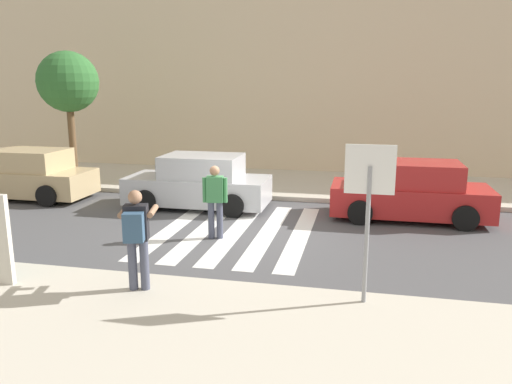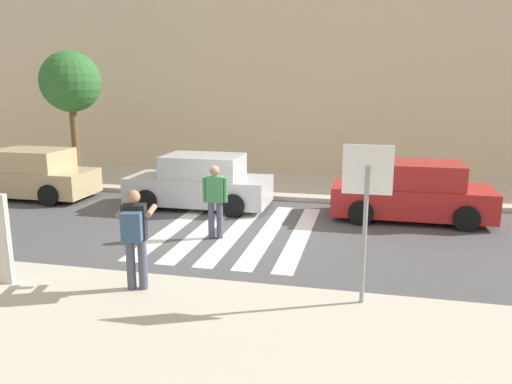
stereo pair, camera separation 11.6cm
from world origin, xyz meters
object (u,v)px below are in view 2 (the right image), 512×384
(stop_sign, at_px, (367,190))
(parked_car_tan, at_px, (30,175))
(parked_car_silver, at_px, (200,183))
(pedestrian_crossing, at_px, (215,198))
(street_tree_west, at_px, (70,83))
(parked_car_red, at_px, (413,193))
(photographer_with_backpack, at_px, (135,231))

(stop_sign, bearing_deg, parked_car_tan, 150.55)
(stop_sign, bearing_deg, parked_car_silver, 128.94)
(parked_car_silver, bearing_deg, pedestrian_crossing, -64.34)
(stop_sign, xyz_separation_m, street_tree_west, (-9.95, 7.78, 1.59))
(parked_car_tan, xyz_separation_m, parked_car_red, (11.59, 0.00, 0.00))
(photographer_with_backpack, relative_size, pedestrian_crossing, 1.00)
(pedestrian_crossing, relative_size, street_tree_west, 0.38)
(stop_sign, distance_m, pedestrian_crossing, 4.74)
(photographer_with_backpack, distance_m, parked_car_silver, 6.31)
(street_tree_west, bearing_deg, parked_car_silver, -20.09)
(parked_car_silver, relative_size, parked_car_red, 1.00)
(parked_car_silver, bearing_deg, parked_car_red, -0.00)
(pedestrian_crossing, bearing_deg, parked_car_tan, 158.44)
(pedestrian_crossing, relative_size, parked_car_red, 0.42)
(photographer_with_backpack, distance_m, parked_car_tan, 9.13)
(photographer_with_backpack, bearing_deg, pedestrian_crossing, 84.94)
(parked_car_silver, distance_m, parked_car_red, 5.93)
(parked_car_tan, height_order, parked_car_silver, same)
(parked_car_tan, bearing_deg, photographer_with_backpack, -42.94)
(parked_car_red, bearing_deg, pedestrian_crossing, -149.09)
(pedestrian_crossing, xyz_separation_m, parked_car_tan, (-6.98, 2.76, -0.25))
(stop_sign, relative_size, pedestrian_crossing, 1.47)
(pedestrian_crossing, relative_size, parked_car_tan, 0.42)
(stop_sign, height_order, parked_car_red, stop_sign)
(stop_sign, bearing_deg, pedestrian_crossing, 137.68)
(street_tree_west, bearing_deg, parked_car_red, -9.70)
(parked_car_tan, height_order, street_tree_west, street_tree_west)
(stop_sign, relative_size, parked_car_silver, 0.62)
(parked_car_red, bearing_deg, street_tree_west, 170.30)
(parked_car_tan, height_order, parked_car_red, same)
(pedestrian_crossing, distance_m, parked_car_silver, 3.07)
(pedestrian_crossing, height_order, parked_car_silver, pedestrian_crossing)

